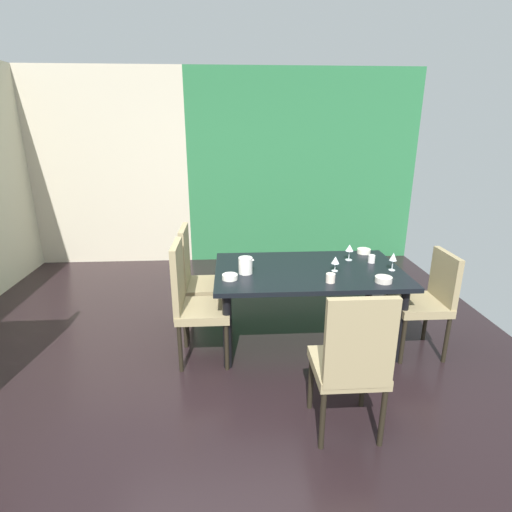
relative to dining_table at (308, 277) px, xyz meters
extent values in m
cube|color=black|center=(-0.79, -0.51, -0.65)|extent=(5.59, 6.11, 0.02)
cube|color=beige|center=(-2.44, 2.49, 0.72)|extent=(2.29, 0.10, 2.71)
cube|color=#2A6F3F|center=(0.35, 2.49, 0.72)|extent=(3.30, 0.10, 2.71)
cube|color=black|center=(0.00, 0.00, 0.06)|extent=(1.67, 1.03, 0.04)
cylinder|color=black|center=(-0.74, 0.41, -0.30)|extent=(0.07, 0.07, 0.68)
cylinder|color=black|center=(0.74, 0.41, -0.30)|extent=(0.07, 0.07, 0.68)
cylinder|color=black|center=(-0.74, -0.41, -0.30)|extent=(0.07, 0.07, 0.68)
cylinder|color=black|center=(0.74, -0.41, -0.30)|extent=(0.07, 0.07, 0.68)
cube|color=#9A8961|center=(-0.93, 0.26, -0.18)|extent=(0.44, 0.44, 0.07)
cube|color=#9A8961|center=(-1.13, 0.26, 0.12)|extent=(0.05, 0.42, 0.59)
cylinder|color=black|center=(-0.74, 0.45, -0.43)|extent=(0.04, 0.04, 0.42)
cylinder|color=black|center=(-0.74, 0.07, -0.43)|extent=(0.04, 0.04, 0.42)
cylinder|color=black|center=(-1.12, 0.45, -0.43)|extent=(0.04, 0.04, 0.42)
cylinder|color=black|center=(-1.12, 0.07, -0.43)|extent=(0.04, 0.04, 0.42)
cube|color=#9A8961|center=(0.05, -1.16, -0.18)|extent=(0.44, 0.44, 0.07)
cube|color=#9A8961|center=(0.05, -1.36, 0.11)|extent=(0.42, 0.05, 0.58)
cylinder|color=black|center=(-0.14, -0.97, -0.43)|extent=(0.04, 0.04, 0.42)
cylinder|color=black|center=(0.24, -0.97, -0.43)|extent=(0.04, 0.04, 0.42)
cylinder|color=black|center=(-0.14, -1.35, -0.43)|extent=(0.04, 0.04, 0.42)
cylinder|color=black|center=(0.24, -1.35, -0.43)|extent=(0.04, 0.04, 0.42)
cube|color=#9A8961|center=(-0.93, -0.26, -0.18)|extent=(0.44, 0.44, 0.07)
cube|color=#9A8961|center=(-1.13, -0.26, 0.12)|extent=(0.05, 0.42, 0.59)
cylinder|color=black|center=(-0.74, -0.07, -0.43)|extent=(0.04, 0.04, 0.42)
cylinder|color=black|center=(-0.74, -0.45, -0.43)|extent=(0.04, 0.04, 0.42)
cylinder|color=black|center=(-1.12, -0.07, -0.43)|extent=(0.04, 0.04, 0.42)
cylinder|color=black|center=(-1.12, -0.45, -0.43)|extent=(0.04, 0.04, 0.42)
cube|color=#9A8961|center=(0.93, -0.26, -0.18)|extent=(0.44, 0.44, 0.07)
cube|color=#9A8961|center=(1.13, -0.26, 0.06)|extent=(0.05, 0.42, 0.47)
cylinder|color=black|center=(0.74, -0.45, -0.43)|extent=(0.04, 0.04, 0.42)
cylinder|color=black|center=(0.74, -0.07, -0.43)|extent=(0.04, 0.04, 0.42)
cylinder|color=black|center=(1.12, -0.45, -0.43)|extent=(0.04, 0.04, 0.42)
cylinder|color=black|center=(1.12, -0.07, -0.43)|extent=(0.04, 0.04, 0.42)
cylinder|color=silver|center=(0.22, -0.07, 0.08)|extent=(0.06, 0.06, 0.00)
cylinder|color=silver|center=(0.22, -0.07, 0.12)|extent=(0.01, 0.01, 0.07)
cone|color=silver|center=(0.22, -0.07, 0.18)|extent=(0.07, 0.07, 0.06)
cylinder|color=silver|center=(0.74, -0.08, 0.08)|extent=(0.06, 0.06, 0.00)
cylinder|color=silver|center=(0.74, -0.08, 0.13)|extent=(0.01, 0.01, 0.09)
cone|color=silver|center=(0.74, -0.08, 0.21)|extent=(0.07, 0.07, 0.07)
cylinder|color=silver|center=(0.43, 0.22, 0.08)|extent=(0.06, 0.06, 0.00)
cylinder|color=silver|center=(0.43, 0.22, 0.13)|extent=(0.01, 0.01, 0.09)
cone|color=silver|center=(0.43, 0.22, 0.20)|extent=(0.08, 0.08, 0.06)
cylinder|color=beige|center=(0.56, -0.35, 0.10)|extent=(0.14, 0.14, 0.05)
cylinder|color=white|center=(0.65, 0.42, 0.10)|extent=(0.13, 0.13, 0.05)
cylinder|color=white|center=(-0.71, -0.21, 0.10)|extent=(0.13, 0.13, 0.04)
cylinder|color=beige|center=(0.12, -0.33, 0.12)|extent=(0.08, 0.08, 0.08)
cylinder|color=white|center=(0.62, 0.13, 0.12)|extent=(0.06, 0.06, 0.07)
cylinder|color=white|center=(-0.57, -0.08, 0.15)|extent=(0.12, 0.12, 0.14)
cone|color=white|center=(-0.52, -0.08, 0.21)|extent=(0.04, 0.04, 0.03)
camera|label=1|loc=(-0.68, -3.35, 1.31)|focal=28.00mm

